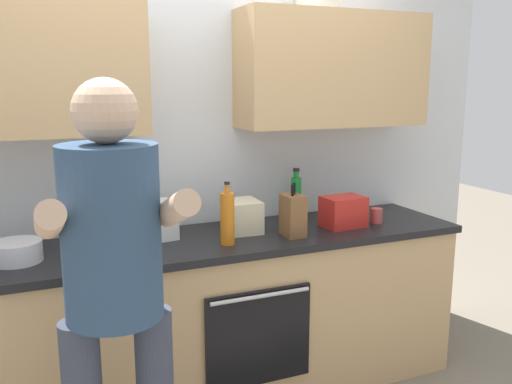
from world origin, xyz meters
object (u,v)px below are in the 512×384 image
(bottle_water, at_px, (81,248))
(cup_ceramic, at_px, (376,216))
(bottle_hotsauce, at_px, (102,232))
(grocery_bag_crisps, at_px, (343,212))
(mixing_bowl, at_px, (17,252))
(person_standing, at_px, (114,281))
(bottle_juice, at_px, (227,218))
(bottle_wine, at_px, (72,234))
(grocery_bag_rice, at_px, (243,216))
(bottle_soda, at_px, (296,197))
(knife_block, at_px, (293,215))
(grocery_bag_produce, at_px, (156,220))

(bottle_water, distance_m, cup_ceramic, 1.66)
(bottle_hotsauce, distance_m, grocery_bag_crisps, 1.34)
(cup_ceramic, bearing_deg, bottle_water, -176.07)
(mixing_bowl, bearing_deg, person_standing, -66.79)
(cup_ceramic, relative_size, grocery_bag_crisps, 0.37)
(bottle_water, distance_m, grocery_bag_crisps, 1.44)
(person_standing, relative_size, mixing_bowl, 7.65)
(bottle_juice, distance_m, cup_ceramic, 0.95)
(bottle_wine, bearing_deg, mixing_bowl, -162.26)
(grocery_bag_rice, distance_m, grocery_bag_crisps, 0.57)
(bottle_juice, bearing_deg, bottle_soda, 30.47)
(bottle_soda, xyz_separation_m, grocery_bag_rice, (-0.39, -0.13, -0.05))
(bottle_wine, distance_m, mixing_bowl, 0.26)
(bottle_water, bearing_deg, person_standing, -84.59)
(person_standing, relative_size, bottle_soda, 5.60)
(bottle_soda, bearing_deg, grocery_bag_rice, -161.19)
(grocery_bag_crisps, bearing_deg, mixing_bowl, 178.37)
(bottle_wine, relative_size, cup_ceramic, 2.49)
(mixing_bowl, height_order, grocery_bag_crisps, grocery_bag_crisps)
(knife_block, bearing_deg, person_standing, -147.84)
(bottle_soda, relative_size, grocery_bag_crisps, 1.33)
(bottle_hotsauce, xyz_separation_m, bottle_water, (-0.10, -0.02, -0.05))
(bottle_juice, relative_size, grocery_bag_crisps, 1.38)
(bottle_soda, distance_m, mixing_bowl, 1.55)
(cup_ceramic, distance_m, knife_block, 0.58)
(knife_block, bearing_deg, grocery_bag_crisps, 9.47)
(person_standing, height_order, bottle_water, person_standing)
(bottle_wine, relative_size, grocery_bag_rice, 1.01)
(bottle_juice, relative_size, bottle_water, 1.59)
(cup_ceramic, bearing_deg, grocery_bag_rice, 170.74)
(bottle_water, relative_size, grocery_bag_crisps, 0.87)
(bottle_hotsauce, xyz_separation_m, grocery_bag_produce, (0.30, 0.26, -0.04))
(grocery_bag_produce, bearing_deg, bottle_soda, 6.04)
(bottle_juice, bearing_deg, bottle_wine, 165.04)
(bottle_hotsauce, relative_size, bottle_water, 1.61)
(person_standing, bearing_deg, knife_block, 32.16)
(bottle_hotsauce, distance_m, knife_block, 0.99)
(bottle_water, xyz_separation_m, cup_ceramic, (1.66, 0.11, -0.04))
(person_standing, height_order, bottle_soda, person_standing)
(bottle_hotsauce, bearing_deg, bottle_soda, 16.77)
(bottle_water, height_order, cup_ceramic, bottle_water)
(bottle_water, relative_size, knife_block, 0.71)
(bottle_soda, xyz_separation_m, bottle_wine, (-1.28, -0.13, -0.05))
(cup_ceramic, xyz_separation_m, knife_block, (-0.57, -0.05, 0.07))
(person_standing, bearing_deg, cup_ceramic, 23.66)
(knife_block, distance_m, grocery_bag_produce, 0.72)
(bottle_hotsauce, height_order, cup_ceramic, bottle_hotsauce)
(grocery_bag_produce, distance_m, grocery_bag_crisps, 1.05)
(bottle_juice, distance_m, knife_block, 0.37)
(mixing_bowl, bearing_deg, grocery_bag_produce, 10.01)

